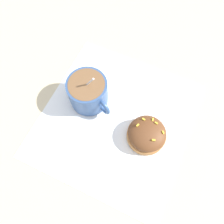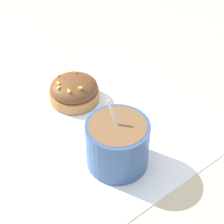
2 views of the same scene
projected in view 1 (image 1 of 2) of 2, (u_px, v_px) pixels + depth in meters
name	position (u px, v px, depth m)	size (l,w,h in m)	color
ground_plane	(115.00, 120.00, 0.52)	(3.00, 3.00, 0.00)	#C6B793
paper_napkin	(115.00, 120.00, 0.52)	(0.38, 0.39, 0.00)	white
coffee_cup	(88.00, 92.00, 0.50)	(0.12, 0.09, 0.11)	#335184
frosted_pastry	(146.00, 135.00, 0.48)	(0.09, 0.09, 0.05)	#B2753D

